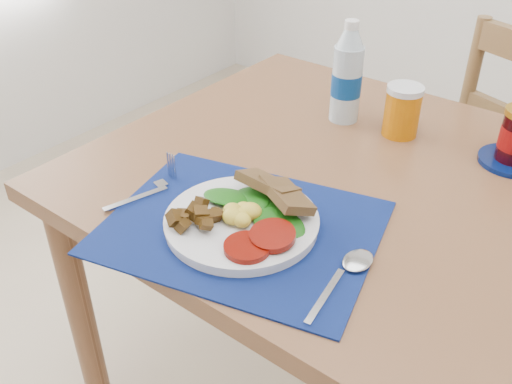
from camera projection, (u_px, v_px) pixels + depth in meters
table at (434, 241)px, 1.09m from camera, size 1.40×0.90×0.75m
placemat at (242, 227)px, 0.98m from camera, size 0.53×0.46×0.00m
breakfast_plate at (238, 218)px, 0.97m from camera, size 0.26×0.26×0.06m
fork at (152, 189)px, 1.07m from camera, size 0.05×0.18×0.00m
spoon at (348, 271)px, 0.88m from camera, size 0.04×0.19×0.01m
water_bottle at (347, 78)px, 1.27m from camera, size 0.07×0.07×0.23m
juice_glass at (402, 112)px, 1.24m from camera, size 0.08×0.08×0.11m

